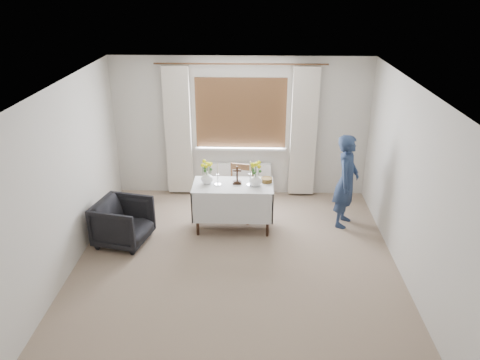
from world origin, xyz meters
The scene contains 12 objects.
ground centered at (0.00, 0.00, 0.00)m, with size 5.00×5.00×0.00m, color gray.
altar_table centered at (-0.08, 1.13, 0.38)m, with size 1.24×0.64×0.76m, color silver.
wooden_chair centered at (0.01, 1.46, 0.46)m, with size 0.42×0.42×0.91m, color brown, non-canonical shape.
armchair centered at (-1.71, 0.65, 0.34)m, with size 0.73×0.75×0.68m, color black.
person centered at (1.70, 1.33, 0.76)m, with size 0.55×0.36×1.51m, color navy.
radiator centered at (0.00, 2.42, 0.30)m, with size 1.10×0.10×0.60m, color white.
wooden_cross centered at (-0.02, 1.18, 0.91)m, with size 0.13×0.10×0.29m, color black, non-canonical shape.
candlestick_left centered at (-0.31, 1.12, 0.94)m, with size 0.10×0.10×0.36m, color silver, non-canonical shape.
candlestick_right centered at (0.18, 1.12, 0.96)m, with size 0.11×0.11×0.39m, color silver, non-canonical shape.
flower_vase_left centered at (-0.48, 1.18, 0.86)m, with size 0.19×0.19×0.20m, color white.
flower_vase_right centered at (0.27, 1.11, 0.86)m, with size 0.20×0.20×0.21m, color white.
wicker_basket centered at (0.44, 1.25, 0.80)m, with size 0.18×0.18×0.07m, color brown.
Camera 1 is at (0.23, -5.43, 3.74)m, focal length 35.00 mm.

